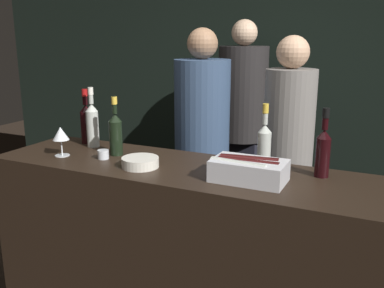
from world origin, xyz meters
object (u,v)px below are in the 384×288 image
wine_glass (61,135)px  person_blond_tee (287,151)px  rose_wine_bottle (264,142)px  red_wine_bottle_tall (86,121)px  white_wine_bottle (92,123)px  ice_bin_with_bottles (248,169)px  candle_votive (103,154)px  red_wine_bottle_black_foil (323,149)px  bowl_white (140,162)px  person_in_hoodie (242,120)px  person_grey_polo (202,141)px  champagne_bottle (116,132)px

wine_glass → person_blond_tee: (1.05, 0.98, -0.21)m
rose_wine_bottle → red_wine_bottle_tall: size_ratio=0.97×
white_wine_bottle → red_wine_bottle_tall: size_ratio=1.06×
red_wine_bottle_tall → ice_bin_with_bottles: bearing=-13.1°
candle_votive → ice_bin_with_bottles: bearing=-0.8°
wine_glass → candle_votive: bearing=11.0°
ice_bin_with_bottles → red_wine_bottle_black_foil: bearing=35.1°
bowl_white → white_wine_bottle: white_wine_bottle is taller
bowl_white → candle_votive: (-0.26, 0.04, -0.00)m
rose_wine_bottle → red_wine_bottle_black_foil: (0.30, -0.03, 0.01)m
candle_votive → person_in_hoodie: size_ratio=0.03×
red_wine_bottle_black_foil → person_blond_tee: bearing=114.0°
white_wine_bottle → rose_wine_bottle: bearing=2.0°
person_blond_tee → person_in_hoodie: bearing=90.5°
white_wine_bottle → ice_bin_with_bottles: bearing=-11.2°
white_wine_bottle → person_grey_polo: (0.42, 0.68, -0.22)m
wine_glass → champagne_bottle: (0.26, 0.15, 0.01)m
white_wine_bottle → red_wine_bottle_black_foil: 1.35m
candle_votive → person_blond_tee: size_ratio=0.04×
candle_votive → red_wine_bottle_tall: red_wine_bottle_tall is taller
white_wine_bottle → person_in_hoodie: size_ratio=0.20×
white_wine_bottle → red_wine_bottle_black_foil: bearing=0.1°
person_in_hoodie → person_blond_tee: size_ratio=1.07×
red_wine_bottle_black_foil → person_grey_polo: (-0.93, 0.67, -0.21)m
ice_bin_with_bottles → red_wine_bottle_black_foil: size_ratio=1.04×
rose_wine_bottle → red_wine_bottle_black_foil: size_ratio=0.99×
candle_votive → red_wine_bottle_black_foil: size_ratio=0.19×
wine_glass → champagne_bottle: size_ratio=0.50×
champagne_bottle → person_blond_tee: 1.17m
red_wine_bottle_black_foil → person_in_hoodie: (-0.86, 1.36, -0.17)m
wine_glass → red_wine_bottle_tall: 0.31m
wine_glass → champagne_bottle: 0.30m
candle_votive → white_wine_bottle: bearing=138.1°
rose_wine_bottle → red_wine_bottle_black_foil: bearing=-6.7°
red_wine_bottle_black_foil → person_grey_polo: 1.16m
ice_bin_with_bottles → bowl_white: size_ratio=1.81×
candle_votive → person_grey_polo: bearing=76.9°
ice_bin_with_bottles → wine_glass: wine_glass is taller
bowl_white → person_blond_tee: 1.12m
person_in_hoodie → rose_wine_bottle: bearing=99.8°
champagne_bottle → person_blond_tee: (0.79, 0.83, -0.22)m
rose_wine_bottle → red_wine_bottle_black_foil: red_wine_bottle_black_foil is taller
ice_bin_with_bottles → bowl_white: ice_bin_with_bottles is taller
bowl_white → white_wine_bottle: size_ratio=0.53×
bowl_white → rose_wine_bottle: bearing=25.8°
person_in_hoodie → red_wine_bottle_black_foil: bearing=109.1°
wine_glass → person_grey_polo: 1.04m
candle_votive → person_in_hoodie: bearing=80.2°
candle_votive → white_wine_bottle: white_wine_bottle is taller
white_wine_bottle → champagne_bottle: bearing=-22.1°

